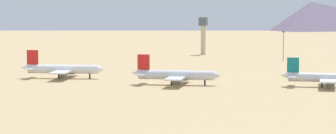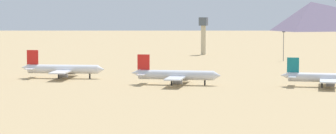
{
  "view_description": "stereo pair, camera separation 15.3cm",
  "coord_description": "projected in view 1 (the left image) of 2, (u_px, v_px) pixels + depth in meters",
  "views": [
    {
      "loc": [
        76.07,
        -260.52,
        30.11
      ],
      "look_at": [
        -8.1,
        18.41,
        6.0
      ],
      "focal_mm": 74.25,
      "sensor_mm": 36.0,
      "label": 1
    },
    {
      "loc": [
        76.22,
        -260.47,
        30.11
      ],
      "look_at": [
        -8.1,
        18.41,
        6.0
      ],
      "focal_mm": 74.25,
      "sensor_mm": 36.0,
      "label": 2
    }
  ],
  "objects": [
    {
      "name": "control_tower",
      "position": [
        203.0,
        32.0,
        464.32
      ],
      "size": [
        5.2,
        5.2,
        25.01
      ],
      "color": "#C6B793",
      "rests_on": "ground"
    },
    {
      "name": "parked_jet_red_4",
      "position": [
        175.0,
        75.0,
        278.04
      ],
      "size": [
        36.68,
        31.06,
        12.11
      ],
      "rotation": [
        0.0,
        0.0,
        0.11
      ],
      "color": "silver",
      "rests_on": "ground"
    },
    {
      "name": "parked_jet_teal_5",
      "position": [
        325.0,
        78.0,
        269.87
      ],
      "size": [
        34.52,
        29.09,
        11.4
      ],
      "rotation": [
        0.0,
        0.0,
        0.07
      ],
      "color": "silver",
      "rests_on": "ground"
    },
    {
      "name": "ground",
      "position": [
        174.0,
        86.0,
        272.95
      ],
      "size": [
        4000.0,
        4000.0,
        0.0
      ],
      "primitive_type": "plane",
      "color": "tan"
    },
    {
      "name": "ridge_far_west",
      "position": [
        47.0,
        6.0,
        1298.16
      ],
      "size": [
        272.59,
        269.87,
        75.68
      ],
      "primitive_type": "pyramid",
      "rotation": [
        0.0,
        0.0,
        -0.08
      ],
      "color": "slate",
      "rests_on": "ground"
    },
    {
      "name": "parked_jet_red_3",
      "position": [
        62.0,
        69.0,
        304.46
      ],
      "size": [
        37.33,
        31.92,
        12.39
      ],
      "rotation": [
        0.0,
        0.0,
        0.2
      ],
      "color": "white",
      "rests_on": "ground"
    },
    {
      "name": "light_pole_east",
      "position": [
        283.0,
        44.0,
        406.78
      ],
      "size": [
        1.8,
        0.5,
        17.37
      ],
      "color": "#59595E",
      "rests_on": "ground"
    }
  ]
}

